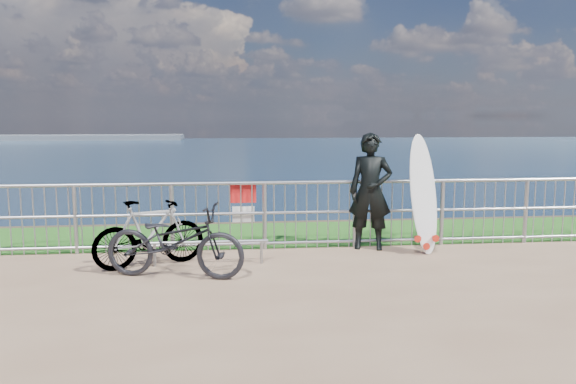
{
  "coord_description": "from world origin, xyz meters",
  "views": [
    {
      "loc": [
        -1.08,
        -7.43,
        2.18
      ],
      "look_at": [
        -0.16,
        1.2,
        1.0
      ],
      "focal_mm": 35.0,
      "sensor_mm": 36.0,
      "label": 1
    }
  ],
  "objects": [
    {
      "name": "bicycle_far",
      "position": [
        -2.23,
        0.71,
        0.49
      ],
      "size": [
        1.69,
        1.09,
        0.99
      ],
      "primitive_type": "imported",
      "rotation": [
        0.0,
        0.0,
        1.99
      ],
      "color": "black",
      "rests_on": "ground"
    },
    {
      "name": "bike_rack",
      "position": [
        -1.39,
        0.71,
        0.3
      ],
      "size": [
        1.76,
        0.05,
        0.37
      ],
      "color": "#989BA0",
      "rests_on": "ground"
    },
    {
      "name": "seascape",
      "position": [
        -43.75,
        147.49,
        -4.03
      ],
      "size": [
        260.0,
        260.0,
        5.0
      ],
      "color": "brown",
      "rests_on": "ground"
    },
    {
      "name": "railing",
      "position": [
        0.01,
        1.6,
        0.58
      ],
      "size": [
        10.06,
        0.1,
        1.13
      ],
      "color": "#989BA0",
      "rests_on": "ground"
    },
    {
      "name": "surfboard",
      "position": [
        2.0,
        1.12,
        0.88
      ],
      "size": [
        0.61,
        0.58,
        1.91
      ],
      "color": "silver",
      "rests_on": "ground"
    },
    {
      "name": "grass_strip",
      "position": [
        0.0,
        2.7,
        0.01
      ],
      "size": [
        120.0,
        120.0,
        0.0
      ],
      "primitive_type": "plane",
      "color": "#1E5C19",
      "rests_on": "ground"
    },
    {
      "name": "surfer",
      "position": [
        1.22,
        1.45,
        0.95
      ],
      "size": [
        0.8,
        0.64,
        1.91
      ],
      "primitive_type": "imported",
      "rotation": [
        0.0,
        0.0,
        -0.29
      ],
      "color": "black",
      "rests_on": "ground"
    },
    {
      "name": "bicycle_near",
      "position": [
        -1.82,
        0.1,
        0.5
      ],
      "size": [
        2.03,
        1.12,
        1.01
      ],
      "primitive_type": "imported",
      "rotation": [
        0.0,
        0.0,
        1.32
      ],
      "color": "black",
      "rests_on": "ground"
    }
  ]
}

